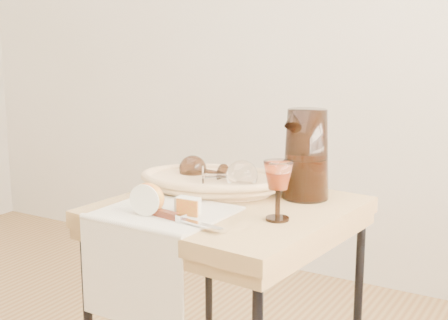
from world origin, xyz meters
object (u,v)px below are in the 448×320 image
Objects in this scene: bread_basket at (212,183)px; pitcher at (306,154)px; goblet_lying_a at (205,171)px; tea_towel at (165,212)px; table_knife at (183,219)px; wine_goblet at (278,191)px; goblet_lying_b at (225,176)px; apple_half at (148,198)px.

bread_basket is 0.28m from pitcher.
goblet_lying_a is (-0.03, 0.02, 0.03)m from bread_basket.
table_knife is at bearing -29.25° from tea_towel.
pitcher is at bearing 0.40° from bread_basket.
wine_goblet reaches higher than bread_basket.
goblet_lying_a is 0.09m from goblet_lying_b.
apple_half is (-0.02, -0.04, 0.04)m from tea_towel.
wine_goblet is at bearing 48.46° from table_knife.
bread_basket reaches higher than tea_towel.
pitcher is at bearing -164.73° from goblet_lying_a.
pitcher is at bearing 41.87° from apple_half.
wine_goblet reaches higher than apple_half.
tea_towel is 0.41m from pitcher.
goblet_lying_a is 0.46× the size of pitcher.
bread_basket is 1.72× the size of table_knife.
goblet_lying_a is at bearing 151.44° from wine_goblet.
goblet_lying_a reaches higher than tea_towel.
wine_goblet reaches higher than table_knife.
goblet_lying_a is (-0.04, 0.25, 0.05)m from tea_towel.
table_knife is at bearing -18.81° from apple_half.
table_knife is (0.04, -0.27, -0.04)m from goblet_lying_b.
bread_basket is at bearing 171.00° from pitcher.
pitcher is 1.92× the size of wine_goblet.
tea_towel is 0.10m from table_knife.
tea_towel is at bearing 47.67° from apple_half.
goblet_lying_a is at bearing 100.89° from tea_towel.
table_knife is at bearing -112.37° from goblet_lying_b.
table_knife is at bearing -137.09° from pitcher.
goblet_lying_b is 0.67× the size of table_knife.
goblet_lying_b is at bearing -36.51° from bread_basket.
wine_goblet is 0.23m from table_knife.
wine_goblet is (0.26, 0.09, 0.07)m from tea_towel.
goblet_lying_b is at bearing 79.85° from tea_towel.
pitcher reaches higher than bread_basket.
goblet_lying_a reaches higher than bread_basket.
bread_basket is 0.05m from goblet_lying_a.
goblet_lying_a reaches higher than table_knife.
apple_half reaches higher than table_knife.
bread_basket is 0.31m from wine_goblet.
pitcher reaches higher than wine_goblet.
table_knife is (0.09, -0.05, 0.01)m from tea_towel.
goblet_lying_a is 0.35m from wine_goblet.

